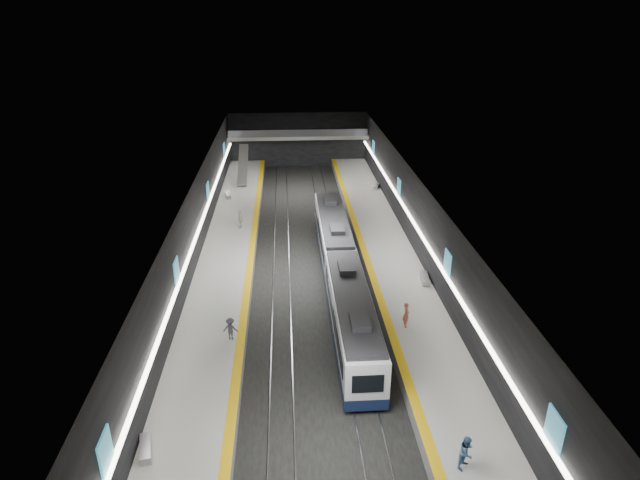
{
  "coord_description": "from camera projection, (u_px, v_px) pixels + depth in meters",
  "views": [
    {
      "loc": [
        -1.86,
        -42.83,
        22.27
      ],
      "look_at": [
        1.13,
        2.49,
        2.2
      ],
      "focal_mm": 30.0,
      "sensor_mm": 36.0,
      "label": 1
    }
  ],
  "objects": [
    {
      "name": "mezzanine_bridge",
      "position": [
        298.0,
        136.0,
        76.22
      ],
      "size": [
        20.0,
        3.0,
        1.5
      ],
      "color": "gray",
      "rests_on": "wall_left"
    },
    {
      "name": "ceiling",
      "position": [
        309.0,
        189.0,
        44.97
      ],
      "size": [
        20.0,
        70.0,
        0.04
      ],
      "primitive_type": "cube",
      "rotation": [
        3.14,
        0.0,
        0.0
      ],
      "color": "beige",
      "rests_on": "wall_left"
    },
    {
      "name": "tactile_strip_left",
      "position": [
        250.0,
        265.0,
        47.47
      ],
      "size": [
        0.6,
        70.0,
        0.02
      ],
      "primitive_type": "cube",
      "color": "#E6AC0C",
      "rests_on": "platform_left"
    },
    {
      "name": "wall_right",
      "position": [
        422.0,
        230.0,
        47.19
      ],
      "size": [
        0.04,
        70.0,
        8.0
      ],
      "primitive_type": "cube",
      "color": "black",
      "rests_on": "ground"
    },
    {
      "name": "passenger_right_a",
      "position": [
        406.0,
        315.0,
        38.16
      ],
      "size": [
        0.49,
        0.72,
        1.91
      ],
      "primitive_type": "imported",
      "rotation": [
        0.0,
        0.0,
        1.53
      ],
      "color": "#BB5A46",
      "rests_on": "platform_right"
    },
    {
      "name": "tile_surface_right",
      "position": [
        392.0,
        261.0,
        48.25
      ],
      "size": [
        5.0,
        70.0,
        0.02
      ],
      "primitive_type": "cube",
      "color": "#B2B2AD",
      "rests_on": "platform_right"
    },
    {
      "name": "platform_right",
      "position": [
        392.0,
        266.0,
        48.45
      ],
      "size": [
        5.0,
        70.0,
        1.0
      ],
      "primitive_type": "cube",
      "color": "slate",
      "rests_on": "ground"
    },
    {
      "name": "ad_posters",
      "position": [
        308.0,
        223.0,
        47.3
      ],
      "size": [
        19.94,
        53.5,
        2.2
      ],
      "color": "teal",
      "rests_on": "wall_left"
    },
    {
      "name": "wall_left",
      "position": [
        193.0,
        236.0,
        45.98
      ],
      "size": [
        0.04,
        70.0,
        8.0
      ],
      "primitive_type": "cube",
      "color": "black",
      "rests_on": "ground"
    },
    {
      "name": "cove_light_left",
      "position": [
        196.0,
        238.0,
        46.08
      ],
      "size": [
        0.25,
        68.6,
        0.12
      ],
      "primitive_type": "cube",
      "color": "white",
      "rests_on": "wall_left"
    },
    {
      "name": "cove_light_right",
      "position": [
        419.0,
        232.0,
        47.26
      ],
      "size": [
        0.25,
        68.6,
        0.12
      ],
      "primitive_type": "cube",
      "color": "white",
      "rests_on": "wall_right"
    },
    {
      "name": "rails",
      "position": [
        309.0,
        273.0,
        48.18
      ],
      "size": [
        6.52,
        70.0,
        0.12
      ],
      "color": "gray",
      "rests_on": "ground"
    },
    {
      "name": "bench_right_near",
      "position": [
        425.0,
        279.0,
        44.69
      ],
      "size": [
        0.81,
        2.12,
        0.5
      ],
      "primitive_type": "cube",
      "rotation": [
        0.0,
        0.0,
        -0.12
      ],
      "color": "#99999E",
      "rests_on": "platform_right"
    },
    {
      "name": "train",
      "position": [
        341.0,
        268.0,
        44.36
      ],
      "size": [
        2.69,
        30.04,
        3.6
      ],
      "color": "#0F1B3A",
      "rests_on": "ground"
    },
    {
      "name": "tactile_strip_right",
      "position": [
        368.0,
        262.0,
        48.11
      ],
      "size": [
        0.6,
        70.0,
        0.02
      ],
      "primitive_type": "cube",
      "color": "#E6AC0C",
      "rests_on": "platform_right"
    },
    {
      "name": "escalator",
      "position": [
        243.0,
        165.0,
        70.31
      ],
      "size": [
        1.2,
        7.5,
        3.92
      ],
      "primitive_type": "cube",
      "rotation": [
        0.44,
        0.0,
        0.0
      ],
      "color": "#99999E",
      "rests_on": "platform_left"
    },
    {
      "name": "platform_left",
      "position": [
        225.0,
        271.0,
        47.55
      ],
      "size": [
        5.0,
        70.0,
        1.0
      ],
      "primitive_type": "cube",
      "color": "slate",
      "rests_on": "ground"
    },
    {
      "name": "bench_left_far",
      "position": [
        228.0,
        195.0,
        64.27
      ],
      "size": [
        0.91,
        1.96,
        0.46
      ],
      "primitive_type": "cube",
      "rotation": [
        0.0,
        0.0,
        0.21
      ],
      "color": "#99999E",
      "rests_on": "platform_left"
    },
    {
      "name": "passenger_right_b",
      "position": [
        467.0,
        452.0,
        26.45
      ],
      "size": [
        1.15,
        1.15,
        1.89
      ],
      "primitive_type": "imported",
      "rotation": [
        0.0,
        0.0,
        0.78
      ],
      "color": "#476B9A",
      "rests_on": "platform_right"
    },
    {
      "name": "bench_left_near",
      "position": [
        145.0,
        449.0,
        27.59
      ],
      "size": [
        0.97,
        2.0,
        0.47
      ],
      "primitive_type": "cube",
      "rotation": [
        0.0,
        0.0,
        0.23
      ],
      "color": "#99999E",
      "rests_on": "platform_left"
    },
    {
      "name": "ground",
      "position": [
        309.0,
        274.0,
        48.2
      ],
      "size": [
        70.0,
        70.0,
        0.0
      ],
      "primitive_type": "plane",
      "color": "black",
      "rests_on": "ground"
    },
    {
      "name": "passenger_left_b",
      "position": [
        231.0,
        329.0,
        36.72
      ],
      "size": [
        1.16,
        0.79,
        1.65
      ],
      "primitive_type": "imported",
      "rotation": [
        0.0,
        0.0,
        2.96
      ],
      "color": "#43444C",
      "rests_on": "platform_left"
    },
    {
      "name": "bench_right_far",
      "position": [
        377.0,
        187.0,
        67.3
      ],
      "size": [
        1.1,
        1.77,
        0.42
      ],
      "primitive_type": "cube",
      "rotation": [
        0.0,
        0.0,
        -0.39
      ],
      "color": "#99999E",
      "rests_on": "platform_right"
    },
    {
      "name": "passenger_left_a",
      "position": [
        240.0,
        219.0,
        55.15
      ],
      "size": [
        0.62,
        1.17,
        1.91
      ],
      "primitive_type": "imported",
      "rotation": [
        0.0,
        0.0,
        -1.72
      ],
      "color": "silver",
      "rests_on": "platform_left"
    },
    {
      "name": "tile_surface_left",
      "position": [
        225.0,
        266.0,
        47.34
      ],
      "size": [
        5.0,
        70.0,
        0.02
      ],
      "primitive_type": "cube",
      "color": "#B2B2AD",
      "rests_on": "platform_left"
    },
    {
      "name": "wall_back",
      "position": [
        298.0,
        140.0,
        78.53
      ],
      "size": [
        20.0,
        0.04,
        8.0
      ],
      "primitive_type": "cube",
      "color": "black",
      "rests_on": "ground"
    }
  ]
}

